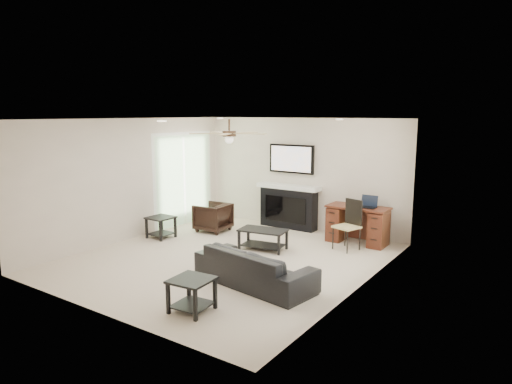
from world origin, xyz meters
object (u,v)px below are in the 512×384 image
coffee_table (263,239)px  armchair (213,217)px  sofa (255,267)px  desk (357,225)px  fireplace_unit (288,187)px

coffee_table → armchair: bearing=152.1°
sofa → desk: 3.08m
sofa → fireplace_unit: fireplace_unit is taller
armchair → desk: size_ratio=0.57×
sofa → desk: desk is taller
fireplace_unit → desk: fireplace_unit is taller
desk → armchair: bearing=-163.5°
fireplace_unit → sofa: bearing=-67.9°
desk → fireplace_unit: bearing=170.6°
armchair → desk: bearing=102.0°
sofa → desk: size_ratio=1.60×
sofa → armchair: 3.37m
armchair → fireplace_unit: size_ratio=0.36×
fireplace_unit → coffee_table: bearing=-75.2°
coffee_table → fireplace_unit: size_ratio=0.47×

